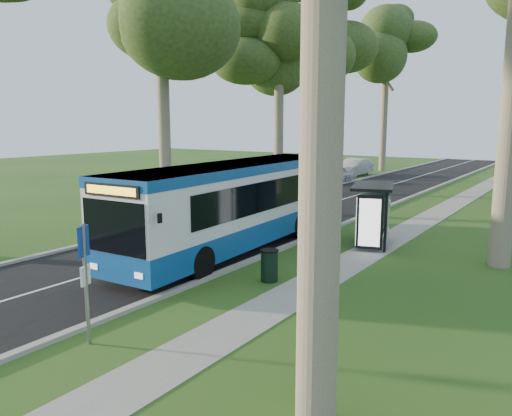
% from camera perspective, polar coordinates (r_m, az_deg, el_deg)
% --- Properties ---
extents(ground, '(120.00, 120.00, 0.00)m').
position_cam_1_polar(ground, '(17.00, -3.48, -7.34)').
color(ground, '#254D18').
rests_on(ground, ground).
extents(road, '(7.00, 100.00, 0.02)m').
position_cam_1_polar(road, '(26.98, 3.60, -0.92)').
color(road, black).
rests_on(road, ground).
extents(kerb_east, '(0.25, 100.00, 0.12)m').
position_cam_1_polar(kerb_east, '(25.41, 10.41, -1.62)').
color(kerb_east, '#9E9B93').
rests_on(kerb_east, ground).
extents(kerb_west, '(0.25, 100.00, 0.12)m').
position_cam_1_polar(kerb_west, '(28.88, -2.39, -0.11)').
color(kerb_west, '#9E9B93').
rests_on(kerb_west, ground).
extents(centre_line, '(0.12, 100.00, 0.00)m').
position_cam_1_polar(centre_line, '(26.98, 3.60, -0.90)').
color(centre_line, white).
rests_on(centre_line, road).
extents(footpath, '(1.50, 100.00, 0.02)m').
position_cam_1_polar(footpath, '(24.40, 16.87, -2.47)').
color(footpath, gray).
rests_on(footpath, ground).
extents(bus, '(3.41, 13.04, 3.43)m').
position_cam_1_polar(bus, '(19.71, -2.22, 0.34)').
color(bus, white).
rests_on(bus, ground).
extents(bus_stop_sign, '(0.17, 0.38, 2.79)m').
position_cam_1_polar(bus_stop_sign, '(11.81, -18.94, -6.82)').
color(bus_stop_sign, gray).
rests_on(bus_stop_sign, ground).
extents(bus_shelter, '(2.38, 3.24, 2.50)m').
position_cam_1_polar(bus_shelter, '(20.52, 13.13, 0.42)').
color(bus_shelter, black).
rests_on(bus_shelter, ground).
extents(litter_bin, '(0.59, 0.59, 1.03)m').
position_cam_1_polar(litter_bin, '(15.92, 1.54, -6.56)').
color(litter_bin, black).
rests_on(litter_bin, ground).
extents(car_white, '(2.88, 4.51, 1.43)m').
position_cam_1_polar(car_white, '(42.21, 8.64, 3.80)').
color(car_white, silver).
rests_on(car_white, ground).
extents(car_silver, '(2.01, 5.09, 1.65)m').
position_cam_1_polar(car_silver, '(48.32, 11.18, 4.59)').
color(car_silver, '#B2B6BB').
rests_on(car_silver, ground).
extents(tree_west_b, '(5.20, 5.20, 15.15)m').
position_cam_1_polar(tree_west_b, '(29.87, -10.84, 21.60)').
color(tree_west_b, '#7A6B56').
rests_on(tree_west_b, ground).
extents(tree_west_c, '(5.20, 5.20, 14.90)m').
position_cam_1_polar(tree_west_c, '(36.71, 2.69, 19.20)').
color(tree_west_c, '#7A6B56').
rests_on(tree_west_c, ground).
extents(tree_west_d, '(5.20, 5.20, 17.72)m').
position_cam_1_polar(tree_west_d, '(46.62, 7.31, 19.66)').
color(tree_west_d, '#7A6B56').
rests_on(tree_west_d, ground).
extents(tree_west_e, '(5.20, 5.20, 15.83)m').
position_cam_1_polar(tree_west_e, '(54.52, 14.70, 16.51)').
color(tree_west_e, '#7A6B56').
rests_on(tree_west_e, ground).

